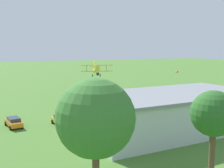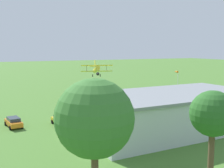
# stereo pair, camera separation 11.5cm
# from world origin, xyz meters

# --- Properties ---
(ground_plane) EXTENTS (400.00, 400.00, 0.00)m
(ground_plane) POSITION_xyz_m (0.00, 0.00, 0.00)
(ground_plane) COLOR #47752D
(hangar) EXTENTS (27.15, 14.65, 5.56)m
(hangar) POSITION_xyz_m (4.23, 29.70, 2.79)
(hangar) COLOR silver
(hangar) RESTS_ON ground_plane
(biplane) EXTENTS (8.02, 8.08, 4.09)m
(biplane) POSITION_xyz_m (2.03, -2.81, 6.71)
(biplane) COLOR yellow
(car_yellow) EXTENTS (2.25, 4.43, 1.52)m
(car_yellow) POSITION_xyz_m (17.80, 19.98, 0.80)
(car_yellow) COLOR gold
(car_yellow) RESTS_ON ground_plane
(car_orange) EXTENTS (2.40, 4.57, 1.50)m
(car_orange) POSITION_xyz_m (24.60, 17.93, 0.79)
(car_orange) COLOR orange
(car_orange) RESTS_ON ground_plane
(person_crossing_taxiway) EXTENTS (0.53, 0.53, 1.68)m
(person_crossing_taxiway) POSITION_xyz_m (-9.68, 21.36, 0.84)
(person_crossing_taxiway) COLOR orange
(person_crossing_taxiway) RESTS_ON ground_plane
(person_by_parked_cars) EXTENTS (0.41, 0.41, 1.66)m
(person_by_parked_cars) POSITION_xyz_m (8.80, 13.48, 0.83)
(person_by_parked_cars) COLOR #72338C
(person_by_parked_cars) RESTS_ON ground_plane
(person_at_fence_line) EXTENTS (0.54, 0.54, 1.54)m
(person_at_fence_line) POSITION_xyz_m (8.62, 15.44, 0.76)
(person_at_fence_line) COLOR beige
(person_at_fence_line) RESTS_ON ground_plane
(tree_by_windsock) EXTENTS (3.94, 3.94, 8.56)m
(tree_by_windsock) POSITION_xyz_m (11.87, 45.75, 6.50)
(tree_by_windsock) COLOR brown
(tree_by_windsock) RESTS_ON ground_plane
(tree_at_field_edge) EXTENTS (5.99, 5.99, 9.93)m
(tree_at_field_edge) POSITION_xyz_m (22.04, 44.19, 6.90)
(tree_at_field_edge) COLOR brown
(tree_at_field_edge) RESTS_ON ground_plane
(windsock) EXTENTS (1.12, 1.35, 6.01)m
(windsock) POSITION_xyz_m (-19.43, 1.41, 5.28)
(windsock) COLOR silver
(windsock) RESTS_ON ground_plane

